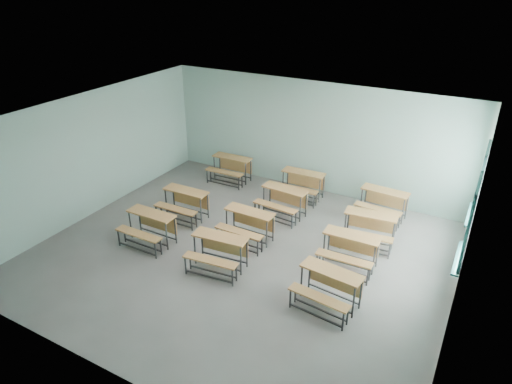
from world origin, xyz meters
TOP-DOWN VIEW (x-y plane):
  - room at (0.08, 0.03)m, footprint 9.04×8.04m
  - desk_unit_r0c0 at (-2.17, -0.64)m, footprint 1.22×0.82m
  - desk_unit_r0c1 at (-0.17, -0.72)m, footprint 1.29×0.94m
  - desk_unit_r0c2 at (2.35, -0.74)m, footprint 1.29×0.94m
  - desk_unit_r1c0 at (-2.19, 0.74)m, footprint 1.22×0.83m
  - desk_unit_r1c1 at (-0.19, 0.56)m, footprint 1.23×0.84m
  - desk_unit_r1c2 at (2.29, 0.70)m, footprint 1.23×0.84m
  - desk_unit_r2c1 at (0.01, 2.08)m, footprint 1.27×0.91m
  - desk_unit_r2c2 at (2.40, 1.83)m, footprint 1.29×0.94m
  - desk_unit_r3c0 at (-2.35, 3.29)m, footprint 1.23×0.84m
  - desk_unit_r3c1 at (0.03, 3.29)m, footprint 1.23×0.84m
  - desk_unit_r3c2 at (2.35, 3.22)m, footprint 1.26×0.89m

SIDE VIEW (x-z plane):
  - desk_unit_r0c0 at x=-2.17m, z-range 0.13..0.89m
  - desk_unit_r0c1 at x=-0.17m, z-range 0.13..0.89m
  - desk_unit_r0c2 at x=2.35m, z-range 0.13..0.89m
  - desk_unit_r1c0 at x=-2.19m, z-range 0.13..0.89m
  - desk_unit_r1c1 at x=-0.19m, z-range 0.13..0.89m
  - desk_unit_r1c2 at x=2.29m, z-range 0.13..0.89m
  - desk_unit_r2c1 at x=0.01m, z-range 0.13..0.89m
  - desk_unit_r2c2 at x=2.40m, z-range 0.13..0.89m
  - desk_unit_r3c0 at x=-2.35m, z-range 0.13..0.89m
  - desk_unit_r3c1 at x=0.03m, z-range 0.13..0.89m
  - desk_unit_r3c2 at x=2.35m, z-range 0.13..0.89m
  - room at x=0.08m, z-range -0.02..3.22m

